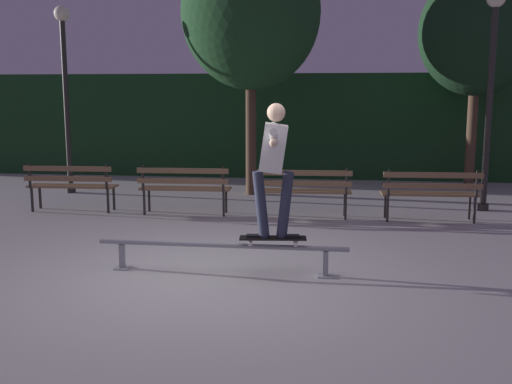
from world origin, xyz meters
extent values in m
plane|color=#ADAAA8|center=(0.00, 0.00, 0.00)|extent=(90.00, 90.00, 0.00)
cube|color=#193D1E|center=(0.00, 8.72, 1.30)|extent=(24.00, 1.20, 2.60)
cylinder|color=gray|center=(0.00, 0.14, 0.33)|extent=(3.01, 0.06, 0.06)
cube|color=gray|center=(-1.24, 0.14, 0.15)|extent=(0.06, 0.06, 0.30)
cube|color=gray|center=(-1.24, 0.14, 0.01)|extent=(0.18, 0.18, 0.01)
cube|color=gray|center=(1.24, 0.14, 0.15)|extent=(0.06, 0.06, 0.30)
cube|color=gray|center=(1.24, 0.14, 0.01)|extent=(0.18, 0.18, 0.01)
cube|color=black|center=(0.62, 0.14, 0.44)|extent=(0.80, 0.28, 0.02)
cube|color=black|center=(0.62, 0.14, 0.45)|extent=(0.78, 0.27, 0.00)
cube|color=#9E9EA3|center=(0.88, 0.17, 0.42)|extent=(0.07, 0.17, 0.02)
cube|color=#9E9EA3|center=(0.35, 0.12, 0.42)|extent=(0.07, 0.17, 0.02)
cylinder|color=beige|center=(0.89, 0.09, 0.39)|extent=(0.05, 0.04, 0.05)
cylinder|color=beige|center=(0.87, 0.25, 0.39)|extent=(0.05, 0.04, 0.05)
cylinder|color=beige|center=(0.36, 0.04, 0.39)|extent=(0.05, 0.04, 0.05)
cylinder|color=beige|center=(0.34, 0.20, 0.39)|extent=(0.05, 0.04, 0.05)
cube|color=black|center=(0.79, 0.16, 0.47)|extent=(0.27, 0.13, 0.03)
cube|color=black|center=(0.44, 0.13, 0.47)|extent=(0.27, 0.13, 0.03)
cylinder|color=#282D42|center=(0.75, 0.16, 0.84)|extent=(0.22, 0.15, 0.79)
cylinder|color=#282D42|center=(0.48, 0.13, 0.84)|extent=(0.22, 0.15, 0.79)
cube|color=silver|center=(0.62, 0.14, 1.50)|extent=(0.37, 0.39, 0.57)
cylinder|color=silver|center=(0.66, -0.23, 1.66)|extent=(0.15, 0.61, 0.21)
cylinder|color=silver|center=(0.57, 0.52, 1.66)|extent=(0.15, 0.61, 0.21)
sphere|color=beige|center=(0.69, -0.51, 1.61)|extent=(0.09, 0.09, 0.09)
sphere|color=beige|center=(0.54, 0.80, 1.61)|extent=(0.09, 0.09, 0.09)
sphere|color=beige|center=(0.64, 0.15, 1.90)|extent=(0.21, 0.21, 0.21)
cube|color=#282623|center=(-2.70, 3.68, 0.22)|extent=(0.04, 0.04, 0.44)
cube|color=#282623|center=(-2.68, 3.36, 0.22)|extent=(0.04, 0.04, 0.44)
cube|color=#282623|center=(-2.68, 3.32, 0.66)|extent=(0.04, 0.04, 0.44)
cube|color=#282623|center=(-4.10, 3.62, 0.22)|extent=(0.04, 0.04, 0.44)
cube|color=#282623|center=(-4.09, 3.30, 0.22)|extent=(0.04, 0.04, 0.44)
cube|color=#282623|center=(-4.09, 3.26, 0.66)|extent=(0.04, 0.04, 0.44)
cube|color=brown|center=(-3.40, 3.63, 0.46)|extent=(1.60, 0.16, 0.04)
cube|color=brown|center=(-3.39, 3.49, 0.46)|extent=(1.60, 0.16, 0.04)
cube|color=brown|center=(-3.39, 3.35, 0.46)|extent=(1.60, 0.16, 0.04)
cube|color=brown|center=(-3.38, 3.28, 0.62)|extent=(1.60, 0.11, 0.09)
cube|color=brown|center=(-3.38, 3.28, 0.80)|extent=(1.60, 0.11, 0.09)
cube|color=#282623|center=(-0.60, 3.68, 0.22)|extent=(0.04, 0.04, 0.44)
cube|color=#282623|center=(-0.59, 3.36, 0.22)|extent=(0.04, 0.04, 0.44)
cube|color=#282623|center=(-0.58, 3.32, 0.66)|extent=(0.04, 0.04, 0.44)
cube|color=#282623|center=(-2.01, 3.62, 0.22)|extent=(0.04, 0.04, 0.44)
cube|color=#282623|center=(-1.99, 3.30, 0.22)|extent=(0.04, 0.04, 0.44)
cube|color=#282623|center=(-1.99, 3.26, 0.66)|extent=(0.04, 0.04, 0.44)
cube|color=brown|center=(-1.30, 3.63, 0.46)|extent=(1.60, 0.16, 0.04)
cube|color=brown|center=(-1.30, 3.49, 0.46)|extent=(1.60, 0.16, 0.04)
cube|color=brown|center=(-1.29, 3.35, 0.46)|extent=(1.60, 0.16, 0.04)
cube|color=brown|center=(-1.29, 3.28, 0.62)|extent=(1.60, 0.11, 0.09)
cube|color=brown|center=(-1.29, 3.28, 0.80)|extent=(1.60, 0.11, 0.09)
cube|color=#282623|center=(1.50, 3.68, 0.22)|extent=(0.04, 0.04, 0.44)
cube|color=#282623|center=(1.51, 3.36, 0.22)|extent=(0.04, 0.04, 0.44)
cube|color=#282623|center=(1.51, 3.32, 0.66)|extent=(0.04, 0.04, 0.44)
cube|color=#282623|center=(0.09, 3.62, 0.22)|extent=(0.04, 0.04, 0.44)
cube|color=#282623|center=(0.10, 3.30, 0.22)|extent=(0.04, 0.04, 0.44)
cube|color=#282623|center=(0.11, 3.26, 0.66)|extent=(0.04, 0.04, 0.44)
cube|color=brown|center=(0.79, 3.63, 0.46)|extent=(1.60, 0.16, 0.04)
cube|color=brown|center=(0.80, 3.49, 0.46)|extent=(1.60, 0.16, 0.04)
cube|color=brown|center=(0.81, 3.35, 0.46)|extent=(1.60, 0.16, 0.04)
cube|color=brown|center=(0.81, 3.28, 0.62)|extent=(1.60, 0.11, 0.09)
cube|color=brown|center=(0.81, 3.28, 0.80)|extent=(1.60, 0.11, 0.09)
cube|color=#282623|center=(3.59, 3.68, 0.22)|extent=(0.04, 0.04, 0.44)
cube|color=#282623|center=(3.61, 3.36, 0.22)|extent=(0.04, 0.04, 0.44)
cube|color=#282623|center=(3.61, 3.32, 0.66)|extent=(0.04, 0.04, 0.44)
cube|color=#282623|center=(2.19, 3.62, 0.22)|extent=(0.04, 0.04, 0.44)
cube|color=#282623|center=(2.20, 3.30, 0.22)|extent=(0.04, 0.04, 0.44)
cube|color=#282623|center=(2.20, 3.26, 0.66)|extent=(0.04, 0.04, 0.44)
cube|color=brown|center=(2.89, 3.63, 0.46)|extent=(1.60, 0.16, 0.04)
cube|color=brown|center=(2.90, 3.49, 0.46)|extent=(1.60, 0.16, 0.04)
cube|color=brown|center=(2.90, 3.35, 0.46)|extent=(1.60, 0.16, 0.04)
cube|color=brown|center=(2.91, 3.28, 0.62)|extent=(1.60, 0.11, 0.09)
cube|color=brown|center=(2.91, 3.28, 0.80)|extent=(1.60, 0.11, 0.09)
cylinder|color=#4C3828|center=(4.29, 7.05, 1.19)|extent=(0.22, 0.22, 2.37)
ellipsoid|color=black|center=(4.29, 7.05, 3.43)|extent=(2.48, 2.48, 2.73)
cylinder|color=#4C3828|center=(-0.44, 5.72, 1.27)|extent=(0.22, 0.22, 2.54)
ellipsoid|color=#193D1E|center=(-0.44, 5.72, 3.74)|extent=(2.83, 2.83, 3.11)
cylinder|color=#282623|center=(-4.33, 5.40, 1.80)|extent=(0.11, 0.11, 3.60)
sphere|color=#F2EACC|center=(-4.33, 5.40, 3.74)|extent=(0.32, 0.32, 0.32)
cylinder|color=#282623|center=(-4.33, 5.40, 0.06)|extent=(0.20, 0.20, 0.12)
cylinder|color=#282623|center=(4.02, 4.54, 1.80)|extent=(0.11, 0.11, 3.60)
cylinder|color=#282623|center=(4.02, 4.54, 0.06)|extent=(0.20, 0.20, 0.12)
camera|label=1|loc=(1.32, -6.56, 2.11)|focal=41.54mm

